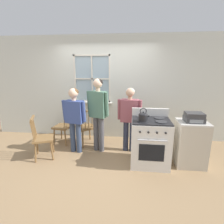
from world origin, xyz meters
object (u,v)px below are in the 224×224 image
Objects in this scene: side_counter at (191,143)px; chair_center_cluster at (63,127)px; person_elderly_left at (75,114)px; stereo at (194,117)px; chair_by_window at (86,127)px; person_teen_center at (98,109)px; potted_plant at (98,99)px; person_adult_right at (130,114)px; kettle at (143,116)px; chair_near_wall at (42,139)px; stove at (150,142)px.

chair_center_cluster is at bearing 166.23° from side_counter.
chair_center_cluster is at bearing 146.57° from person_elderly_left.
stereo is (2.88, -0.73, 0.55)m from chair_center_cluster.
person_teen_center is at bearing 99.00° from chair_by_window.
chair_by_window is at bearing -115.12° from potted_plant.
side_counter is (1.91, -0.39, -0.55)m from person_teen_center.
potted_plant is at bearing 145.46° from person_adult_right.
side_counter is at bearing 90.00° from stereo.
side_counter is (0.96, 0.19, -0.57)m from kettle.
person_teen_center is 0.82m from potted_plant.
kettle reaches higher than chair_near_wall.
person_elderly_left is at bearing -148.78° from person_teen_center.
stereo reaches higher than side_counter.
stereo reaches higher than chair_center_cluster.
person_teen_center is 2.02m from side_counter.
person_elderly_left is at bearing -111.17° from potted_plant.
kettle is 0.73× the size of stereo.
person_teen_center is at bearing -167.89° from person_adult_right.
chair_center_cluster is 2.70× the size of stereo.
chair_near_wall is 3.09m from stereo.
stereo is (2.28, -0.74, 0.55)m from chair_by_window.
person_adult_right is at bearing 159.15° from side_counter.
stereo is (0.79, 0.04, 0.51)m from stove.
stove is 0.59m from kettle.
stereo reaches higher than chair_by_window.
chair_near_wall is at bearing -2.04° from chair_center_cluster.
person_teen_center is at bearing -90.53° from chair_near_wall.
chair_center_cluster is (0.16, 0.78, 0.00)m from chair_near_wall.
kettle is 1.77m from potted_plant.
kettle is at bearing -141.50° from stove.
potted_plant is (-0.85, 0.73, 0.19)m from person_adult_right.
potted_plant is at bearing 150.11° from side_counter.
stove is (2.24, 0.02, 0.04)m from chair_near_wall.
chair_by_window is at bearing 100.53° from chair_center_cluster.
person_teen_center is 6.74× the size of kettle.
person_teen_center reaches higher than kettle.
potted_plant is (0.35, 0.92, 0.17)m from person_elderly_left.
person_adult_right is 0.78m from stove.
chair_near_wall is 1.35m from person_teen_center.
chair_center_cluster reaches higher than side_counter.
person_elderly_left is at bearing 173.62° from side_counter.
side_counter is (0.79, 0.06, -0.02)m from stove.
kettle is at bearing 74.34° from chair_center_cluster.
stove is at bearing -1.38° from person_elderly_left.
kettle is at bearing -170.04° from stereo.
potted_plant is 2.39m from stereo.
chair_near_wall and chair_center_cluster have the same top height.
chair_center_cluster is at bearing 165.84° from stereo.
stereo is at bearing -111.75° from chair_near_wall.
person_teen_center reaches higher than chair_center_cluster.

